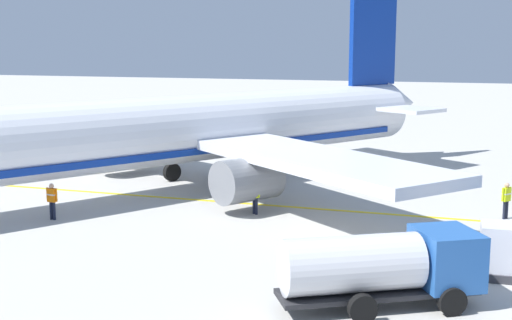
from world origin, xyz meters
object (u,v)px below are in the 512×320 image
cargo_container_near (503,251)px  crew_loader_right (255,194)px  service_truck_baggage (384,265)px  airliner_foreground (182,131)px  crew_supervisor (506,198)px  crew_loader_left (52,198)px

cargo_container_near → crew_loader_right: cargo_container_near is taller
service_truck_baggage → crew_loader_right: (10.29, 7.62, -0.38)m
airliner_foreground → service_truck_baggage: (-14.39, -13.31, -1.99)m
cargo_container_near → crew_loader_right: (6.06, 11.30, 0.04)m
airliner_foreground → cargo_container_near: (-10.17, -16.99, -2.41)m
service_truck_baggage → crew_supervisor: (13.09, -4.06, -0.36)m
airliner_foreground → crew_supervisor: (-1.30, -17.37, -2.35)m
airliner_foreground → service_truck_baggage: size_ratio=5.65×
service_truck_baggage → cargo_container_near: (4.22, -3.68, -0.42)m
crew_loader_right → crew_supervisor: (2.81, -11.68, 0.02)m
cargo_container_near → airliner_foreground: bearing=59.1°
cargo_container_near → crew_supervisor: (8.87, -0.38, 0.06)m
crew_loader_right → crew_supervisor: size_ratio=0.98×
airliner_foreground → crew_supervisor: bearing=-94.3°
cargo_container_near → crew_loader_left: (2.08, 20.15, 0.06)m
airliner_foreground → crew_loader_left: bearing=158.7°
crew_loader_left → crew_loader_right: size_ratio=1.02×
airliner_foreground → crew_loader_right: bearing=-125.8°
airliner_foreground → crew_loader_left: size_ratio=20.90×
service_truck_baggage → crew_supervisor: bearing=-17.2°
service_truck_baggage → cargo_container_near: service_truck_baggage is taller
airliner_foreground → cargo_container_near: bearing=-120.9°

